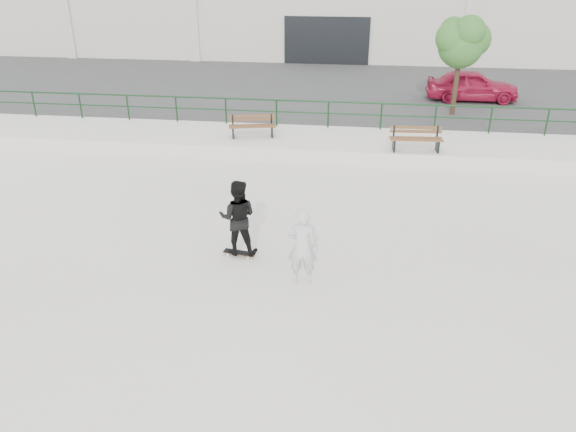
# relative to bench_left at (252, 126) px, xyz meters

# --- Properties ---
(ground) EXTENTS (120.00, 120.00, 0.00)m
(ground) POSITION_rel_bench_left_xyz_m (1.67, -9.29, -0.89)
(ground) COLOR beige
(ground) RESTS_ON ground
(ledge) EXTENTS (30.00, 3.00, 0.50)m
(ledge) POSITION_rel_bench_left_xyz_m (1.67, 0.21, -0.64)
(ledge) COLOR silver
(ledge) RESTS_ON ground
(parking_strip) EXTENTS (60.00, 14.00, 0.50)m
(parking_strip) POSITION_rel_bench_left_xyz_m (1.67, 8.71, -0.64)
(parking_strip) COLOR #393939
(parking_strip) RESTS_ON ground
(railing) EXTENTS (28.00, 0.06, 1.03)m
(railing) POSITION_rel_bench_left_xyz_m (1.67, 1.51, 0.36)
(railing) COLOR #14371A
(railing) RESTS_ON ledge
(bench_left) EXTENTS (1.76, 0.83, 0.78)m
(bench_left) POSITION_rel_bench_left_xyz_m (0.00, 0.00, 0.00)
(bench_left) COLOR brown
(bench_left) RESTS_ON ledge
(bench_right) EXTENTS (1.79, 0.63, 0.81)m
(bench_right) POSITION_rel_bench_left_xyz_m (5.80, -0.82, 0.01)
(bench_right) COLOR brown
(bench_right) RESTS_ON ledge
(tree) EXTENTS (2.24, 1.99, 3.98)m
(tree) POSITION_rel_bench_left_xyz_m (7.70, 4.09, 2.59)
(tree) COLOR #402F20
(tree) RESTS_ON parking_strip
(red_car) EXTENTS (4.01, 1.64, 1.36)m
(red_car) POSITION_rel_bench_left_xyz_m (8.79, 6.63, 0.29)
(red_car) COLOR #A61435
(red_car) RESTS_ON parking_strip
(skateboard) EXTENTS (0.80, 0.33, 0.09)m
(skateboard) POSITION_rel_bench_left_xyz_m (1.17, -7.89, -0.81)
(skateboard) COLOR black
(skateboard) RESTS_ON ground
(standing_skater) EXTENTS (0.94, 0.76, 1.86)m
(standing_skater) POSITION_rel_bench_left_xyz_m (1.17, -7.89, 0.14)
(standing_skater) COLOR black
(standing_skater) RESTS_ON skateboard
(seated_skater) EXTENTS (0.69, 0.50, 1.76)m
(seated_skater) POSITION_rel_bench_left_xyz_m (2.79, -8.83, -0.01)
(seated_skater) COLOR silver
(seated_skater) RESTS_ON ground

